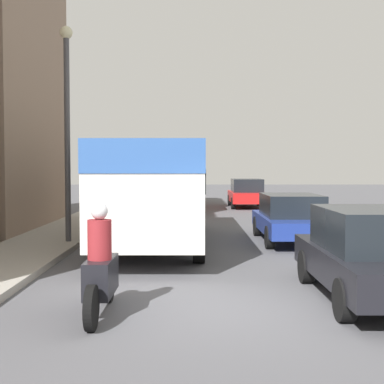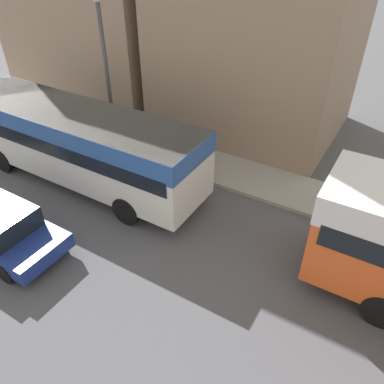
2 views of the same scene
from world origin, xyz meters
The scene contains 10 objects.
ground_plane centered at (0.00, 0.00, 0.00)m, with size 120.00×120.00×0.00m, color #515156.
bus_lead centered at (-1.82, 7.25, 1.85)m, with size 2.57×10.08×2.83m.
bus_following centered at (-1.97, 21.51, 2.07)m, with size 2.55×10.98×3.20m.
motorcycle_behind_lead centered at (-2.22, -0.32, 0.68)m, with size 0.38×2.24×1.73m.
car_crossing centered at (2.15, 7.69, 0.75)m, with size 1.91×4.50×1.43m.
car_far_curb centered at (2.23, 21.46, 0.82)m, with size 1.93×4.32×1.59m.
car_distant centered at (2.25, 0.66, 0.80)m, with size 1.94×4.23×1.55m.
pedestrian_near_curb centered at (-5.00, 22.64, 1.05)m, with size 0.41×0.41×1.76m.
pedestrian_walking_away centered at (-5.07, 17.16, 1.07)m, with size 0.38×0.38×1.79m.
lamp_post centered at (-4.35, 6.75, 3.73)m, with size 0.36×0.36×6.04m.
Camera 1 is at (-0.83, -8.34, 2.26)m, focal length 50.00 mm.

